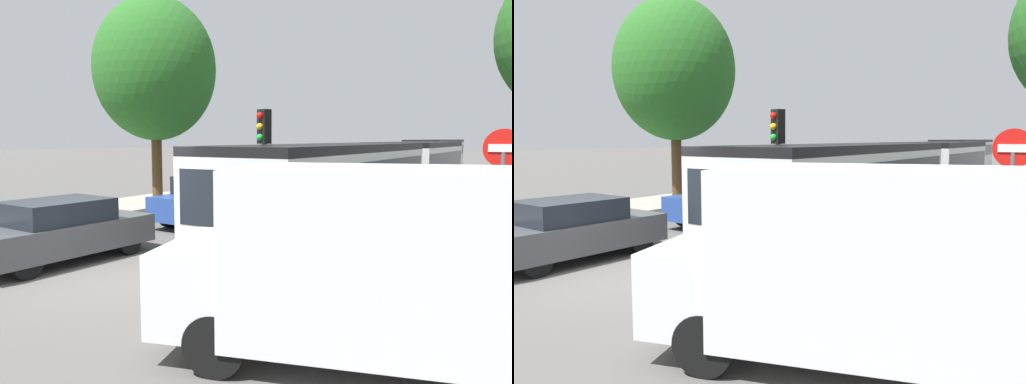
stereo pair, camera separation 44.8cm
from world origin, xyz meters
TOP-DOWN VIEW (x-y plane):
  - ground_plane at (0.00, 0.00)m, footprint 200.00×200.00m
  - kerb_strip_left at (-7.03, 17.97)m, footprint 3.20×45.95m
  - articulated_bus at (2.01, 9.28)m, footprint 2.60×16.79m
  - city_bus_rear at (-1.75, 35.95)m, footprint 2.88×11.78m
  - queued_car_graphite at (-1.87, 0.34)m, footprint 1.83×3.95m
  - queued_car_blue at (-1.89, 6.04)m, footprint 2.05×4.42m
  - queued_car_white at (-1.78, 11.86)m, footprint 1.97×4.24m
  - queued_car_black at (-1.97, 17.57)m, footprint 2.08×4.48m
  - queued_car_navy at (-1.62, 22.56)m, footprint 1.97×4.24m
  - white_van at (5.59, -0.77)m, footprint 5.35×3.31m
  - traffic_light at (0.46, 4.91)m, footprint 0.38×0.40m
  - no_entry_sign at (6.30, 3.61)m, footprint 0.70×0.08m
  - tree_left_mid at (-6.09, 7.74)m, footprint 4.58×4.58m

SIDE VIEW (x-z plane):
  - ground_plane at x=0.00m, z-range 0.00..0.00m
  - kerb_strip_left at x=-7.03m, z-range 0.00..0.14m
  - queued_car_graphite at x=-1.87m, z-range 0.01..1.35m
  - queued_car_navy at x=-1.62m, z-range 0.01..1.45m
  - queued_car_white at x=-1.78m, z-range 0.01..1.45m
  - queued_car_blue at x=-1.89m, z-range 0.01..1.52m
  - queued_car_black at x=-1.97m, z-range 0.01..1.54m
  - white_van at x=5.59m, z-range 0.09..2.40m
  - articulated_bus at x=2.01m, z-range 0.19..2.68m
  - city_bus_rear at x=-1.75m, z-range 0.20..2.72m
  - no_entry_sign at x=6.30m, z-range 0.47..3.29m
  - traffic_light at x=0.46m, z-range 0.80..4.20m
  - tree_left_mid at x=-6.09m, z-range 1.14..9.03m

